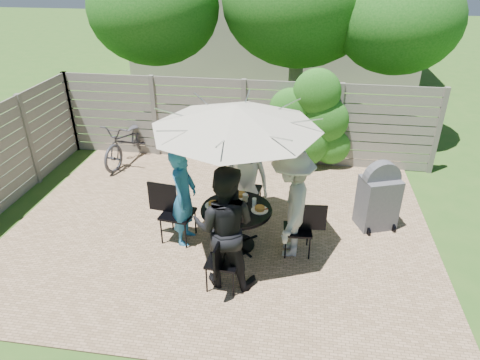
# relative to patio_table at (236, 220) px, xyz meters

# --- Properties ---
(backyard_envelope) EXTENTS (60.00, 60.00, 5.00)m
(backyard_envelope) POSITION_rel_patio_table_xyz_m (-0.26, 10.47, 2.11)
(backyard_envelope) COLOR #2C561A
(backyard_envelope) RESTS_ON ground
(patio_table) EXTENTS (1.11, 1.11, 0.71)m
(patio_table) POSITION_rel_patio_table_xyz_m (0.00, 0.00, 0.00)
(patio_table) COLOR black
(patio_table) RESTS_ON ground
(umbrella) EXTENTS (2.50, 2.50, 2.35)m
(umbrella) POSITION_rel_patio_table_xyz_m (0.00, 0.00, 1.69)
(umbrella) COLOR silver
(umbrella) RESTS_ON ground
(chair_back) EXTENTS (0.51, 0.73, 0.98)m
(chair_back) POSITION_rel_patio_table_xyz_m (0.03, 0.97, -0.20)
(chair_back) COLOR black
(chair_back) RESTS_ON ground
(person_back) EXTENTS (0.80, 0.53, 1.60)m
(person_back) POSITION_rel_patio_table_xyz_m (0.03, 0.83, 0.31)
(person_back) COLOR silver
(person_back) RESTS_ON ground
(chair_left) EXTENTS (0.75, 0.54, 1.00)m
(chair_left) POSITION_rel_patio_table_xyz_m (-0.97, 0.03, -0.19)
(chair_left) COLOR black
(chair_left) RESTS_ON ground
(person_left) EXTENTS (0.40, 0.60, 1.61)m
(person_left) POSITION_rel_patio_table_xyz_m (-0.83, 0.03, 0.31)
(person_left) COLOR teal
(person_left) RESTS_ON ground
(chair_front) EXTENTS (0.47, 0.67, 0.90)m
(chair_front) POSITION_rel_patio_table_xyz_m (-0.03, -0.96, -0.22)
(chair_front) COLOR black
(chair_front) RESTS_ON ground
(person_front) EXTENTS (0.90, 0.72, 1.81)m
(person_front) POSITION_rel_patio_table_xyz_m (-0.03, -0.83, 0.41)
(person_front) COLOR black
(person_front) RESTS_ON ground
(chair_right) EXTENTS (0.65, 0.45, 0.87)m
(chair_right) POSITION_rel_patio_table_xyz_m (0.96, -0.03, -0.23)
(chair_right) COLOR black
(chair_right) RESTS_ON ground
(person_right) EXTENTS (0.68, 1.14, 1.73)m
(person_right) POSITION_rel_patio_table_xyz_m (0.83, -0.03, 0.37)
(person_right) COLOR #ABA9A6
(person_right) RESTS_ON ground
(plate_back) EXTENTS (0.26, 0.26, 0.06)m
(plate_back) POSITION_rel_patio_table_xyz_m (0.01, 0.36, 0.24)
(plate_back) COLOR white
(plate_back) RESTS_ON patio_table
(plate_left) EXTENTS (0.26, 0.26, 0.06)m
(plate_left) POSITION_rel_patio_table_xyz_m (-0.36, 0.01, 0.24)
(plate_left) COLOR white
(plate_left) RESTS_ON patio_table
(plate_front) EXTENTS (0.26, 0.26, 0.06)m
(plate_front) POSITION_rel_patio_table_xyz_m (-0.01, -0.36, 0.24)
(plate_front) COLOR white
(plate_front) RESTS_ON patio_table
(plate_right) EXTENTS (0.26, 0.26, 0.06)m
(plate_right) POSITION_rel_patio_table_xyz_m (0.36, -0.01, 0.24)
(plate_right) COLOR white
(plate_right) RESTS_ON patio_table
(glass_left) EXTENTS (0.07, 0.07, 0.14)m
(glass_left) POSITION_rel_patio_table_xyz_m (-0.26, -0.10, 0.28)
(glass_left) COLOR silver
(glass_left) RESTS_ON patio_table
(glass_front) EXTENTS (0.07, 0.07, 0.14)m
(glass_front) POSITION_rel_patio_table_xyz_m (0.10, -0.26, 0.28)
(glass_front) COLOR silver
(glass_front) RESTS_ON patio_table
(glass_right) EXTENTS (0.07, 0.07, 0.14)m
(glass_right) POSITION_rel_patio_table_xyz_m (0.26, 0.10, 0.28)
(glass_right) COLOR silver
(glass_right) RESTS_ON patio_table
(syrup_jug) EXTENTS (0.09, 0.09, 0.16)m
(syrup_jug) POSITION_rel_patio_table_xyz_m (-0.06, 0.05, 0.29)
(syrup_jug) COLOR #59280C
(syrup_jug) RESTS_ON patio_table
(coffee_cup) EXTENTS (0.08, 0.08, 0.12)m
(coffee_cup) POSITION_rel_patio_table_xyz_m (0.11, 0.22, 0.27)
(coffee_cup) COLOR #C6B293
(coffee_cup) RESTS_ON patio_table
(bicycle) EXTENTS (0.95, 1.93, 0.97)m
(bicycle) POSITION_rel_patio_table_xyz_m (-2.85, 2.78, -0.01)
(bicycle) COLOR #333338
(bicycle) RESTS_ON ground
(bbq_grill) EXTENTS (0.72, 0.64, 1.22)m
(bbq_grill) POSITION_rel_patio_table_xyz_m (2.24, 0.91, 0.06)
(bbq_grill) COLOR #535257
(bbq_grill) RESTS_ON ground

